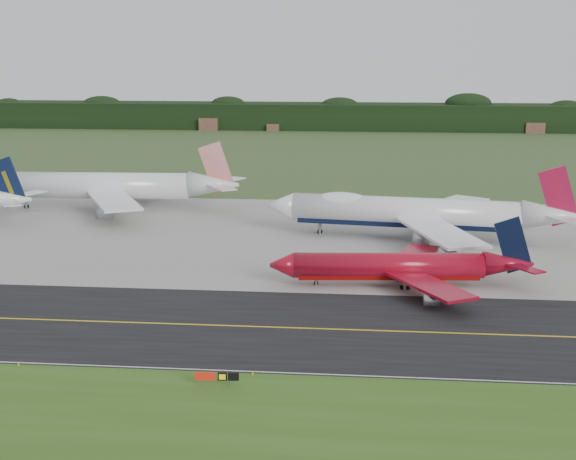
# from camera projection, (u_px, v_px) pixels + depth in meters

# --- Properties ---
(ground) EXTENTS (600.00, 600.00, 0.00)m
(ground) POSITION_uv_depth(u_px,v_px,m) (283.00, 318.00, 112.39)
(ground) COLOR #2E4520
(ground) RESTS_ON ground
(grass_verge) EXTENTS (400.00, 30.00, 0.01)m
(grass_verge) POSITION_uv_depth(u_px,v_px,m) (246.00, 434.00, 78.40)
(grass_verge) COLOR #315719
(grass_verge) RESTS_ON ground
(taxiway) EXTENTS (400.00, 32.00, 0.02)m
(taxiway) POSITION_uv_depth(u_px,v_px,m) (280.00, 327.00, 108.50)
(taxiway) COLOR black
(taxiway) RESTS_ON ground
(apron) EXTENTS (400.00, 78.00, 0.01)m
(apron) POSITION_uv_depth(u_px,v_px,m) (309.00, 236.00, 161.91)
(apron) COLOR gray
(apron) RESTS_ON ground
(taxiway_centreline) EXTENTS (400.00, 0.40, 0.00)m
(taxiway_centreline) POSITION_uv_depth(u_px,v_px,m) (280.00, 327.00, 108.50)
(taxiway_centreline) COLOR gold
(taxiway_centreline) RESTS_ON taxiway
(taxiway_edge_line) EXTENTS (400.00, 0.25, 0.00)m
(taxiway_edge_line) POSITION_uv_depth(u_px,v_px,m) (266.00, 372.00, 93.45)
(taxiway_edge_line) COLOR silver
(taxiway_edge_line) RESTS_ON taxiway
(horizon_treeline) EXTENTS (700.00, 25.00, 12.00)m
(horizon_treeline) POSITION_uv_depth(u_px,v_px,m) (343.00, 118.00, 377.00)
(horizon_treeline) COLOR black
(horizon_treeline) RESTS_ON ground
(jet_ba_747) EXTENTS (62.23, 51.12, 15.65)m
(jet_ba_747) POSITION_uv_depth(u_px,v_px,m) (416.00, 213.00, 158.06)
(jet_ba_747) COLOR white
(jet_ba_747) RESTS_ON ground
(jet_red_737) EXTENTS (41.99, 34.11, 11.33)m
(jet_red_737) POSITION_uv_depth(u_px,v_px,m) (403.00, 267.00, 127.10)
(jet_red_737) COLOR maroon
(jet_red_737) RESTS_ON ground
(jet_star_tail) EXTENTS (61.67, 51.68, 16.29)m
(jet_star_tail) POSITION_uv_depth(u_px,v_px,m) (109.00, 187.00, 187.24)
(jet_star_tail) COLOR white
(jet_star_tail) RESTS_ON ground
(taxiway_sign) EXTENTS (4.94, 0.49, 1.64)m
(taxiway_sign) POSITION_uv_depth(u_px,v_px,m) (217.00, 377.00, 89.30)
(taxiway_sign) COLOR slate
(taxiway_sign) RESTS_ON ground
(edge_marker_left) EXTENTS (0.16, 0.16, 0.50)m
(edge_marker_left) POSITION_uv_depth(u_px,v_px,m) (18.00, 364.00, 95.21)
(edge_marker_left) COLOR yellow
(edge_marker_left) RESTS_ON ground
(edge_marker_center) EXTENTS (0.16, 0.16, 0.50)m
(edge_marker_center) POSITION_uv_depth(u_px,v_px,m) (252.00, 373.00, 92.57)
(edge_marker_center) COLOR yellow
(edge_marker_center) RESTS_ON ground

